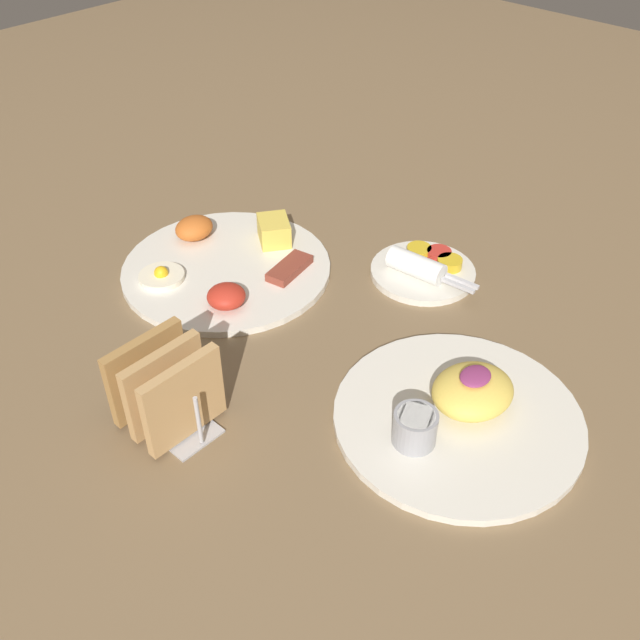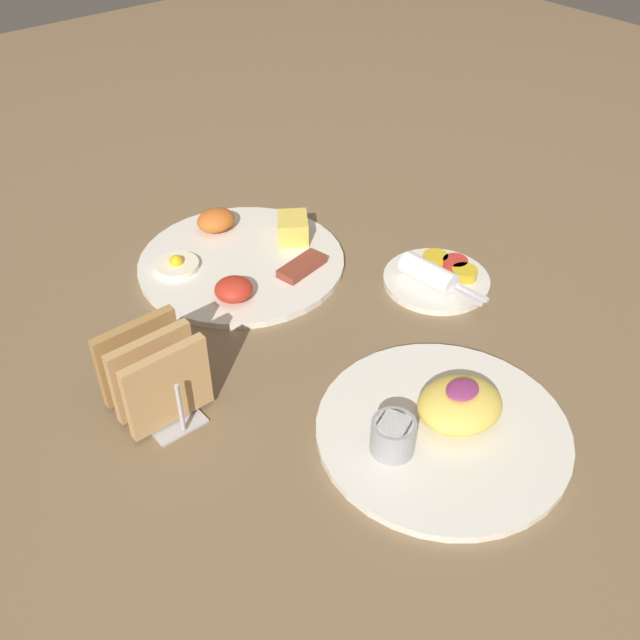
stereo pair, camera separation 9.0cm
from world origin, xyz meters
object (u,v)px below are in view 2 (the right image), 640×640
plate_foreground (443,424)px  plate_condiments (438,277)px  plate_breakfast (242,258)px  toast_rack (154,375)px

plate_foreground → plate_condiments: bearing=44.0°
plate_condiments → plate_foreground: 0.28m
plate_breakfast → plate_condiments: 0.29m
plate_foreground → toast_rack: size_ratio=2.43×
plate_condiments → plate_foreground: plate_foreground is taller
plate_foreground → plate_breakfast: bearing=87.3°
toast_rack → plate_foreground: bearing=-47.1°
plate_breakfast → toast_rack: 0.30m
plate_condiments → toast_rack: toast_rack is taller
plate_breakfast → plate_foreground: plate_foreground is taller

